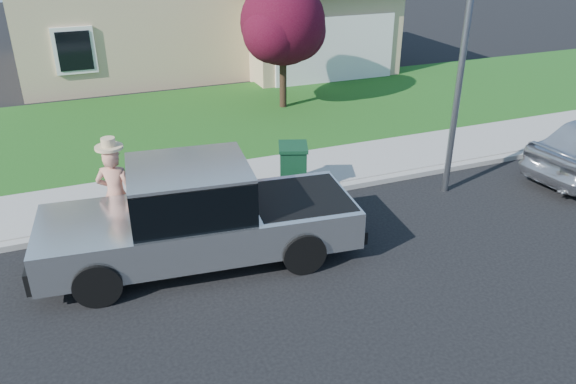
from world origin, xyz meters
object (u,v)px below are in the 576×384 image
object	(u,v)px
pickup_truck	(199,217)
street_lamp	(466,42)
woman	(116,193)
trash_bin	(293,167)
ornamental_tree	(284,26)

from	to	relation	value
pickup_truck	street_lamp	bearing A→B (deg)	12.63
pickup_truck	street_lamp	xyz separation A→B (m)	(5.68, 0.65, 2.43)
pickup_truck	woman	size ratio (longest dim) A/B	2.80
woman	pickup_truck	bearing A→B (deg)	157.41
woman	trash_bin	bearing A→B (deg)	-148.70
ornamental_tree	street_lamp	size ratio (longest dim) A/B	0.67
pickup_truck	ornamental_tree	xyz separation A→B (m)	(4.54, 7.55, 1.72)
ornamental_tree	street_lamp	world-z (taller)	street_lamp
woman	street_lamp	distance (m)	7.31
pickup_truck	street_lamp	size ratio (longest dim) A/B	0.99
woman	trash_bin	world-z (taller)	woman
trash_bin	pickup_truck	bearing A→B (deg)	-124.19
pickup_truck	ornamental_tree	world-z (taller)	ornamental_tree
ornamental_tree	woman	bearing A→B (deg)	-132.42
woman	trash_bin	size ratio (longest dim) A/B	2.04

